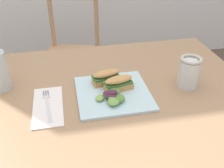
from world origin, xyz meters
TOP-DOWN VIEW (x-y plane):
  - dining_table at (-0.08, -0.07)m, footprint 1.28×0.96m
  - chair_wooden_far at (-0.10, 0.96)m, footprint 0.49×0.49m
  - plate_lunch at (0.00, -0.03)m, footprint 0.27×0.27m
  - sandwich_half_front at (0.02, -0.01)m, footprint 0.12×0.07m
  - sandwich_half_back at (-0.01, 0.04)m, footprint 0.12×0.07m
  - salad_mixed_greens at (-0.01, -0.07)m, footprint 0.11×0.11m
  - napkin_folded at (-0.24, -0.06)m, footprint 0.10×0.23m
  - fork_on_napkin at (-0.24, -0.04)m, footprint 0.04×0.19m
  - mason_jar_iced_tea at (0.30, -0.03)m, footprint 0.08×0.08m

SIDE VIEW (x-z plane):
  - chair_wooden_far at x=-0.10m, z-range 0.01..0.88m
  - dining_table at x=-0.08m, z-range 0.25..0.99m
  - napkin_folded at x=-0.24m, z-range 0.74..0.74m
  - plate_lunch at x=0.00m, z-range 0.74..0.75m
  - fork_on_napkin at x=-0.24m, z-range 0.74..0.75m
  - salad_mixed_greens at x=-0.01m, z-range 0.75..0.78m
  - sandwich_half_front at x=0.02m, z-range 0.75..0.81m
  - sandwich_half_back at x=-0.01m, z-range 0.75..0.81m
  - mason_jar_iced_tea at x=0.30m, z-range 0.73..0.86m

